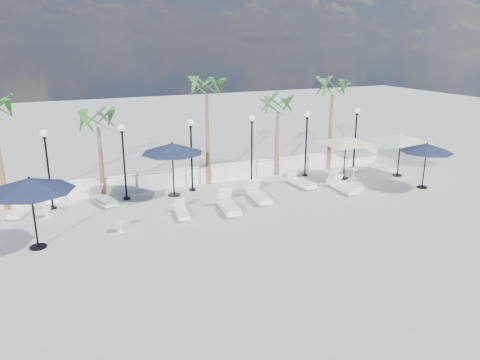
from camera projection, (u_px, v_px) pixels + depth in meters
name	position (u px, v px, depth m)	size (l,w,h in m)	color
ground	(242.00, 235.00, 19.36)	(100.00, 100.00, 0.00)	#A1A19C
balustrade	(187.00, 177.00, 25.79)	(26.00, 0.30, 1.01)	silver
lamppost_1	(47.00, 158.00, 21.62)	(0.36, 0.36, 3.84)	black
lamppost_2	(123.00, 151.00, 22.97)	(0.36, 0.36, 3.84)	black
lamppost_3	(191.00, 145.00, 24.33)	(0.36, 0.36, 3.84)	black
lamppost_4	(252.00, 139.00, 25.69)	(0.36, 0.36, 3.84)	black
lamppost_5	(306.00, 134.00, 27.05)	(0.36, 0.36, 3.84)	black
lamppost_6	(356.00, 130.00, 28.41)	(0.36, 0.36, 3.84)	black
palm_1	(98.00, 124.00, 22.92)	(2.60, 2.60, 4.70)	brown
palm_2	(207.00, 91.00, 24.74)	(2.60, 2.60, 6.10)	brown
palm_3	(278.00, 109.00, 26.75)	(2.60, 2.60, 4.90)	brown
palm_4	(332.00, 92.00, 27.96)	(2.60, 2.60, 5.70)	brown
lounger_0	(104.00, 199.00, 22.92)	(1.19, 2.09, 0.75)	white
lounger_1	(21.00, 210.00, 21.49)	(1.17, 1.77, 0.64)	white
lounger_2	(182.00, 212.00, 21.30)	(0.74, 1.69, 0.61)	white
lounger_3	(259.00, 195.00, 23.40)	(0.91, 2.21, 0.80)	white
lounger_4	(229.00, 205.00, 21.96)	(1.00, 2.24, 0.81)	white
lounger_5	(344.00, 187.00, 24.77)	(0.67, 1.86, 0.69)	white
lounger_6	(344.00, 185.00, 25.16)	(1.18, 2.21, 0.79)	white
lounger_7	(301.00, 181.00, 25.70)	(0.82, 2.16, 0.80)	white
lounger_8	(385.00, 168.00, 28.65)	(0.82, 1.75, 0.63)	white
side_table_0	(46.00, 212.00, 21.14)	(0.45, 0.45, 0.44)	white
side_table_1	(120.00, 226.00, 19.59)	(0.45, 0.45, 0.44)	white
side_table_2	(354.00, 172.00, 27.20)	(0.56, 0.56, 0.55)	white
parasol_navy_left	(30.00, 185.00, 17.41)	(3.28, 3.28, 2.90)	black
parasol_navy_mid	(172.00, 148.00, 23.53)	(3.17, 3.17, 2.84)	black
parasol_navy_right	(427.00, 148.00, 24.86)	(2.82, 2.82, 2.53)	black
parasol_cream_sq_a	(346.00, 137.00, 26.45)	(5.41, 5.41, 2.66)	black
parasol_cream_sq_b	(401.00, 135.00, 27.03)	(5.32, 5.32, 2.67)	black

